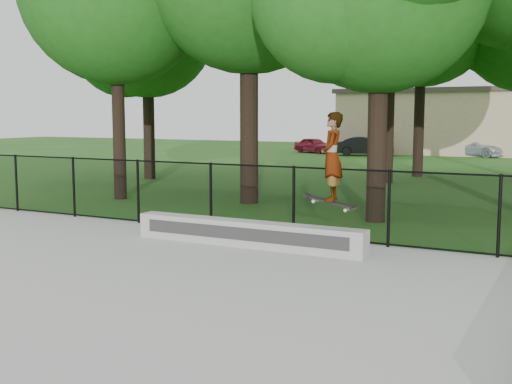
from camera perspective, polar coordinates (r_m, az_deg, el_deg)
grind_ledge at (r=12.45m, az=-0.85°, el=-3.71°), size 4.82×0.40×0.49m
car_a at (r=43.91m, az=5.20°, el=4.17°), size 3.29×2.34×1.05m
car_b at (r=41.29m, az=9.65°, el=4.02°), size 3.48×2.03×1.19m
car_c at (r=42.29m, az=18.70°, el=3.82°), size 4.06×2.73×1.18m
skater_airborne at (r=11.34m, az=6.77°, el=2.95°), size 0.83×0.65×1.72m
chainlink_fence at (r=14.16m, az=-4.04°, el=-0.38°), size 16.06×0.06×1.50m
distant_building at (r=45.05m, az=15.62°, el=6.10°), size 12.40×6.40×4.30m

